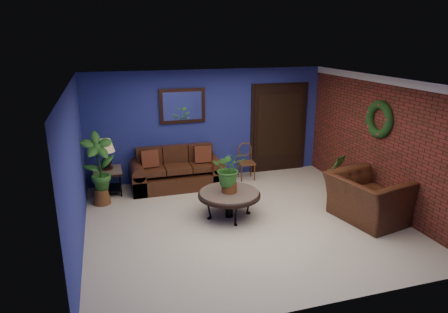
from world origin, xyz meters
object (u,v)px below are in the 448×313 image
object	(u,v)px
table_lamp	(106,151)
armchair	(368,198)
side_chair	(246,159)
sofa	(177,174)
end_table	(108,175)
coffee_table	(229,195)

from	to	relation	value
table_lamp	armchair	distance (m)	5.19
side_chair	armchair	bearing A→B (deg)	-58.60
table_lamp	side_chair	distance (m)	3.12
sofa	table_lamp	size ratio (longest dim) A/B	3.21
sofa	armchair	world-z (taller)	sofa
end_table	armchair	distance (m)	5.17
end_table	sofa	bearing A→B (deg)	0.97
table_lamp	sofa	bearing A→B (deg)	0.97
coffee_table	sofa	bearing A→B (deg)	109.41
sofa	side_chair	distance (m)	1.64
end_table	side_chair	bearing A→B (deg)	1.15
end_table	table_lamp	distance (m)	0.53
sofa	coffee_table	bearing A→B (deg)	-70.59
coffee_table	end_table	xyz separation A→B (m)	(-2.09, 1.80, -0.02)
table_lamp	armchair	xyz separation A→B (m)	(4.45, -2.63, -0.53)
armchair	sofa	bearing A→B (deg)	36.95
end_table	side_chair	distance (m)	3.09
side_chair	end_table	bearing A→B (deg)	-174.37
side_chair	table_lamp	bearing A→B (deg)	-174.37
side_chair	armchair	distance (m)	3.02
coffee_table	table_lamp	distance (m)	2.81
armchair	side_chair	bearing A→B (deg)	15.38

